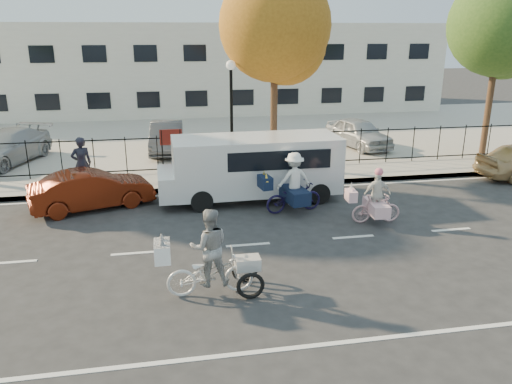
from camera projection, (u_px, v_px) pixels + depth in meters
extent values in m
plane|color=#333334|center=(248.00, 245.00, 13.50)|extent=(120.00, 120.00, 0.00)
cube|color=#A8A399|center=(225.00, 187.00, 18.20)|extent=(60.00, 0.10, 0.15)
cube|color=#A8A399|center=(222.00, 179.00, 19.18)|extent=(60.00, 2.20, 0.15)
cube|color=#A8A399|center=(203.00, 134.00, 27.51)|extent=(60.00, 15.60, 0.15)
cube|color=silver|center=(191.00, 67.00, 35.97)|extent=(34.00, 10.00, 6.00)
cylinder|color=black|center=(232.00, 122.00, 19.28)|extent=(0.12, 0.12, 4.00)
sphere|color=white|center=(231.00, 65.00, 18.62)|extent=(0.36, 0.36, 0.36)
cylinder|color=black|center=(162.00, 153.00, 19.16)|extent=(0.06, 0.06, 1.80)
cylinder|color=black|center=(181.00, 152.00, 19.28)|extent=(0.06, 0.06, 1.80)
cube|color=#59140F|center=(171.00, 137.00, 19.04)|extent=(0.85, 0.04, 0.60)
imported|color=silver|center=(210.00, 273.00, 10.86)|extent=(1.90, 0.68, 1.00)
imported|color=white|center=(209.00, 247.00, 10.67)|extent=(0.85, 0.67, 1.74)
cube|color=white|center=(162.00, 251.00, 10.49)|extent=(0.34, 0.61, 0.40)
cone|color=white|center=(162.00, 237.00, 10.53)|extent=(0.15, 0.15, 0.20)
cone|color=white|center=(162.00, 242.00, 10.29)|extent=(0.15, 0.15, 0.20)
torus|color=black|center=(251.00, 286.00, 10.70)|extent=(0.62, 0.09, 0.62)
torus|color=black|center=(245.00, 270.00, 11.42)|extent=(0.62, 0.09, 0.62)
cube|color=white|center=(248.00, 263.00, 10.95)|extent=(0.56, 0.39, 0.28)
imported|color=beige|center=(376.00, 209.00, 14.95)|extent=(1.51, 0.52, 0.89)
imported|color=silver|center=(377.00, 194.00, 14.81)|extent=(0.84, 0.40, 1.40)
cube|color=beige|center=(351.00, 195.00, 14.72)|extent=(0.30, 0.51, 0.32)
cone|color=white|center=(352.00, 186.00, 14.64)|extent=(0.11, 0.11, 0.29)
cube|color=beige|center=(376.00, 207.00, 14.93)|extent=(0.57, 1.19, 0.36)
sphere|color=#E16A83|center=(379.00, 172.00, 14.59)|extent=(0.25, 0.25, 0.25)
imported|color=#140F33|center=(294.00, 197.00, 15.85)|extent=(1.93, 0.93, 0.97)
imported|color=white|center=(294.00, 179.00, 15.66)|extent=(1.18, 0.80, 1.70)
cube|color=#0F1A32|center=(265.00, 182.00, 15.35)|extent=(0.41, 0.64, 0.39)
cone|color=gold|center=(264.00, 174.00, 15.47)|extent=(0.13, 0.25, 0.35)
cone|color=gold|center=(266.00, 177.00, 15.11)|extent=(0.13, 0.25, 0.35)
cube|color=#0F1A32|center=(294.00, 194.00, 15.81)|extent=(0.81, 1.48, 0.43)
cube|color=white|center=(256.00, 164.00, 16.83)|extent=(5.59, 2.16, 1.85)
cube|color=white|center=(166.00, 183.00, 16.47)|extent=(0.55, 2.01, 0.82)
cylinder|color=black|center=(201.00, 200.00, 15.92)|extent=(0.72, 0.28, 0.72)
cylinder|color=black|center=(197.00, 184.00, 17.61)|extent=(0.72, 0.28, 0.72)
cylinder|color=black|center=(319.00, 194.00, 16.58)|extent=(0.72, 0.28, 0.72)
cylinder|color=black|center=(304.00, 179.00, 18.28)|extent=(0.72, 0.28, 0.72)
imported|color=#5F1B0A|center=(92.00, 190.00, 16.09)|extent=(4.08, 2.48, 1.27)
imported|color=black|center=(82.00, 164.00, 17.40)|extent=(0.81, 0.66, 1.90)
imported|color=#A3A8AB|center=(6.00, 147.00, 21.00)|extent=(3.43, 5.18, 1.39)
imported|color=#44464A|center=(167.00, 137.00, 23.03)|extent=(1.64, 4.20, 1.36)
imported|color=#ACB0B4|center=(358.00, 133.00, 24.01)|extent=(2.52, 4.29, 1.37)
cylinder|color=#442D1D|center=(274.00, 110.00, 19.94)|extent=(0.28, 0.28, 5.01)
sphere|color=#9F6219|center=(275.00, 25.00, 18.95)|extent=(4.29, 4.29, 4.29)
sphere|color=#9F6219|center=(286.00, 45.00, 19.44)|extent=(3.15, 3.15, 3.15)
cylinder|color=#442D1D|center=(489.00, 102.00, 21.99)|extent=(0.28, 0.28, 5.06)
sphere|color=#385B1E|center=(500.00, 24.00, 20.99)|extent=(4.33, 4.33, 4.33)
sphere|color=#385B1E|center=(505.00, 42.00, 21.48)|extent=(3.18, 3.18, 3.18)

